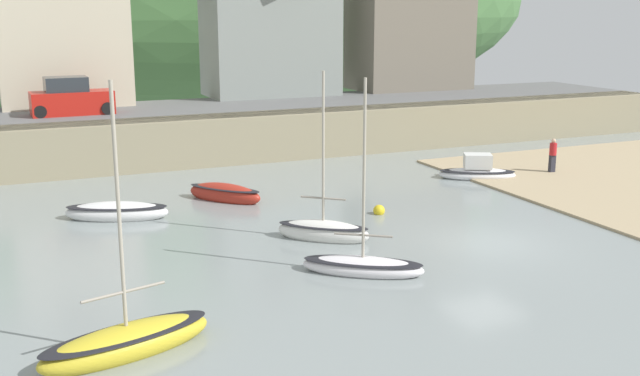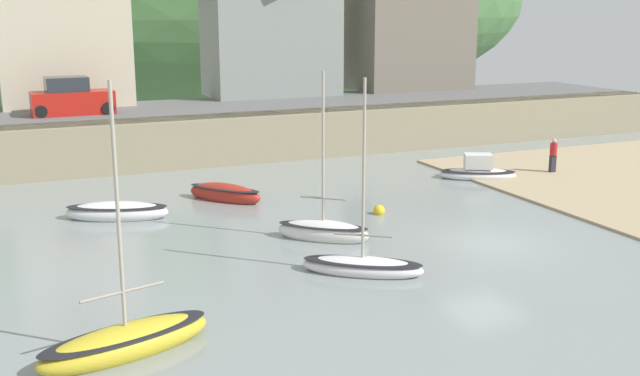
{
  "view_description": "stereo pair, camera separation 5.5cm",
  "coord_description": "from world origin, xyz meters",
  "px_view_note": "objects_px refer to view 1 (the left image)",
  "views": [
    {
      "loc": [
        -14.93,
        -20.24,
        7.74
      ],
      "look_at": [
        -4.01,
        4.87,
        1.23
      ],
      "focal_mm": 42.41,
      "sensor_mm": 36.0,
      "label": 1
    },
    {
      "loc": [
        -14.88,
        -20.26,
        7.74
      ],
      "look_at": [
        -4.01,
        4.87,
        1.23
      ],
      "focal_mm": 42.41,
      "sensor_mm": 36.0,
      "label": 2
    }
  ],
  "objects_px": {
    "waterfront_building_right": "(410,12)",
    "sailboat_far_left": "(477,172)",
    "waterfront_building_left": "(60,15)",
    "sailboat_white_hull": "(225,194)",
    "waterfront_building_centre": "(270,21)",
    "person_on_slipway": "(553,154)",
    "fishing_boat_green": "(117,212)",
    "motorboat_with_cabin": "(363,265)",
    "sailboat_nearest_shore": "(323,231)",
    "mooring_buoy": "(379,211)",
    "parked_car_near_slipway": "(71,99)",
    "rowboat_small_beached": "(127,341)"
  },
  "relations": [
    {
      "from": "mooring_buoy",
      "to": "fishing_boat_green",
      "type": "bearing_deg",
      "value": 160.18
    },
    {
      "from": "sailboat_far_left",
      "to": "fishing_boat_green",
      "type": "distance_m",
      "value": 16.58
    },
    {
      "from": "waterfront_building_left",
      "to": "parked_car_near_slipway",
      "type": "xyz_separation_m",
      "value": [
        -0.19,
        -4.5,
        -4.21
      ]
    },
    {
      "from": "sailboat_white_hull",
      "to": "rowboat_small_beached",
      "type": "bearing_deg",
      "value": -64.99
    },
    {
      "from": "waterfront_building_centre",
      "to": "sailboat_white_hull",
      "type": "relative_size",
      "value": 2.79
    },
    {
      "from": "fishing_boat_green",
      "to": "motorboat_with_cabin",
      "type": "bearing_deg",
      "value": -36.01
    },
    {
      "from": "sailboat_far_left",
      "to": "person_on_slipway",
      "type": "height_order",
      "value": "person_on_slipway"
    },
    {
      "from": "motorboat_with_cabin",
      "to": "mooring_buoy",
      "type": "relative_size",
      "value": 13.18
    },
    {
      "from": "waterfront_building_centre",
      "to": "parked_car_near_slipway",
      "type": "distance_m",
      "value": 13.92
    },
    {
      "from": "fishing_boat_green",
      "to": "motorboat_with_cabin",
      "type": "relative_size",
      "value": 0.68
    },
    {
      "from": "waterfront_building_centre",
      "to": "sailboat_far_left",
      "type": "xyz_separation_m",
      "value": [
        4.16,
        -16.71,
        -6.69
      ]
    },
    {
      "from": "sailboat_far_left",
      "to": "person_on_slipway",
      "type": "relative_size",
      "value": 2.32
    },
    {
      "from": "sailboat_far_left",
      "to": "sailboat_white_hull",
      "type": "xyz_separation_m",
      "value": [
        -12.04,
        0.68,
        -0.03
      ]
    },
    {
      "from": "sailboat_far_left",
      "to": "fishing_boat_green",
      "type": "bearing_deg",
      "value": -151.19
    },
    {
      "from": "waterfront_building_right",
      "to": "waterfront_building_left",
      "type": "bearing_deg",
      "value": -180.0
    },
    {
      "from": "sailboat_far_left",
      "to": "mooring_buoy",
      "type": "distance_m",
      "value": 8.09
    },
    {
      "from": "waterfront_building_left",
      "to": "sailboat_white_hull",
      "type": "xyz_separation_m",
      "value": [
        4.55,
        -16.03,
        -7.12
      ]
    },
    {
      "from": "waterfront_building_left",
      "to": "rowboat_small_beached",
      "type": "relative_size",
      "value": 1.52
    },
    {
      "from": "sailboat_far_left",
      "to": "mooring_buoy",
      "type": "xyz_separation_m",
      "value": [
        -7.17,
        -3.75,
        -0.18
      ]
    },
    {
      "from": "waterfront_building_right",
      "to": "sailboat_far_left",
      "type": "height_order",
      "value": "waterfront_building_right"
    },
    {
      "from": "sailboat_nearest_shore",
      "to": "parked_car_near_slipway",
      "type": "distance_m",
      "value": 19.4
    },
    {
      "from": "mooring_buoy",
      "to": "sailboat_nearest_shore",
      "type": "bearing_deg",
      "value": -146.91
    },
    {
      "from": "motorboat_with_cabin",
      "to": "sailboat_far_left",
      "type": "bearing_deg",
      "value": 76.9
    },
    {
      "from": "waterfront_building_centre",
      "to": "motorboat_with_cabin",
      "type": "bearing_deg",
      "value": -104.14
    },
    {
      "from": "waterfront_building_right",
      "to": "motorboat_with_cabin",
      "type": "height_order",
      "value": "waterfront_building_right"
    },
    {
      "from": "waterfront_building_centre",
      "to": "waterfront_building_right",
      "type": "distance_m",
      "value": 10.03
    },
    {
      "from": "person_on_slipway",
      "to": "mooring_buoy",
      "type": "distance_m",
      "value": 11.53
    },
    {
      "from": "sailboat_far_left",
      "to": "parked_car_near_slipway",
      "type": "xyz_separation_m",
      "value": [
        -16.78,
        12.21,
        2.89
      ]
    },
    {
      "from": "waterfront_building_left",
      "to": "rowboat_small_beached",
      "type": "distance_m",
      "value": 29.83
    },
    {
      "from": "parked_car_near_slipway",
      "to": "person_on_slipway",
      "type": "relative_size",
      "value": 2.56
    },
    {
      "from": "fishing_boat_green",
      "to": "person_on_slipway",
      "type": "relative_size",
      "value": 2.51
    },
    {
      "from": "waterfront_building_left",
      "to": "motorboat_with_cabin",
      "type": "height_order",
      "value": "waterfront_building_left"
    },
    {
      "from": "waterfront_building_left",
      "to": "person_on_slipway",
      "type": "distance_m",
      "value": 27.56
    },
    {
      "from": "waterfront_building_left",
      "to": "waterfront_building_right",
      "type": "bearing_deg",
      "value": 0.0
    },
    {
      "from": "sailboat_nearest_shore",
      "to": "rowboat_small_beached",
      "type": "distance_m",
      "value": 9.95
    },
    {
      "from": "sailboat_far_left",
      "to": "parked_car_near_slipway",
      "type": "bearing_deg",
      "value": 171.51
    },
    {
      "from": "sailboat_far_left",
      "to": "sailboat_nearest_shore",
      "type": "height_order",
      "value": "sailboat_nearest_shore"
    },
    {
      "from": "fishing_boat_green",
      "to": "motorboat_with_cabin",
      "type": "distance_m",
      "value": 10.85
    },
    {
      "from": "parked_car_near_slipway",
      "to": "mooring_buoy",
      "type": "distance_m",
      "value": 18.88
    },
    {
      "from": "sailboat_far_left",
      "to": "sailboat_nearest_shore",
      "type": "distance_m",
      "value": 12.03
    },
    {
      "from": "waterfront_building_centre",
      "to": "fishing_boat_green",
      "type": "bearing_deg",
      "value": -126.02
    },
    {
      "from": "sailboat_nearest_shore",
      "to": "mooring_buoy",
      "type": "relative_size",
      "value": 13.13
    },
    {
      "from": "waterfront_building_right",
      "to": "parked_car_near_slipway",
      "type": "bearing_deg",
      "value": -168.76
    },
    {
      "from": "waterfront_building_centre",
      "to": "sailboat_nearest_shore",
      "type": "height_order",
      "value": "waterfront_building_centre"
    },
    {
      "from": "waterfront_building_centre",
      "to": "person_on_slipway",
      "type": "xyz_separation_m",
      "value": [
        8.05,
        -17.29,
        -6.02
      ]
    },
    {
      "from": "waterfront_building_right",
      "to": "person_on_slipway",
      "type": "relative_size",
      "value": 6.22
    },
    {
      "from": "sailboat_white_hull",
      "to": "parked_car_near_slipway",
      "type": "bearing_deg",
      "value": 162.81
    },
    {
      "from": "sailboat_far_left",
      "to": "sailboat_white_hull",
      "type": "distance_m",
      "value": 12.06
    },
    {
      "from": "parked_car_near_slipway",
      "to": "mooring_buoy",
      "type": "bearing_deg",
      "value": -60.72
    },
    {
      "from": "sailboat_far_left",
      "to": "sailboat_nearest_shore",
      "type": "bearing_deg",
      "value": -123.01
    }
  ]
}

